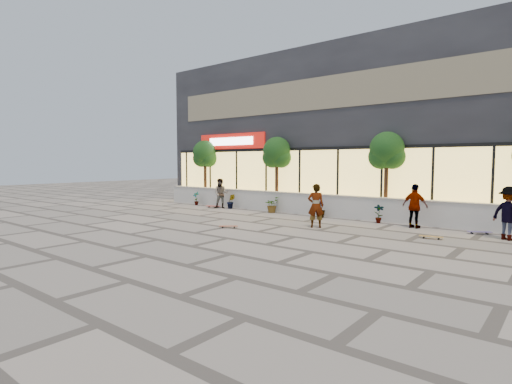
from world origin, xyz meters
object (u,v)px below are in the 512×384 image
Objects in this scene: tree_mideast at (387,153)px; skateboard_right_far at (479,232)px; skater_right_near at (415,206)px; skateboard_left at (213,206)px; skater_center at (316,206)px; skateboard_center at (228,226)px; skater_right_far at (509,213)px; skateboard_right_near at (431,237)px; tree_midwest at (277,154)px; tree_west at (205,155)px; skater_left at (221,194)px.

tree_mideast is 4.88× the size of skateboard_right_far.
tree_mideast is 2.27× the size of skater_right_near.
skater_right_near is 11.11m from skateboard_left.
skateboard_center is (-2.60, -2.22, -0.79)m from skater_center.
skater_right_far is 2.32× the size of skateboard_right_near.
tree_mideast is (6.00, 0.00, 0.00)m from tree_midwest.
skater_center and skater_right_near have the same top height.
skater_right_far is 9.75m from skateboard_center.
tree_midwest is at bearing 180.00° from tree_mideast.
skateboard_center is (2.09, -6.13, -2.91)m from tree_midwest.
skater_right_far is (10.94, -2.12, -2.10)m from tree_midwest.
tree_midwest is 6.46m from skater_center.
tree_west is 3.87m from skater_left.
tree_midwest reaches higher than skater_center.
tree_west is 1.00× the size of tree_midwest.
tree_west is 2.36× the size of skater_left.
tree_mideast reaches higher than skateboard_right_far.
skateboard_right_near reaches higher than skateboard_center.
tree_mideast is 5.60× the size of skateboard_center.
skater_center is 2.47× the size of skateboard_center.
skater_left is 0.96× the size of skater_right_near.
skater_left is at bearing -28.82° from tree_west.
skater_center is 3.51m from skateboard_center.
skateboard_right_near is (2.90, -3.51, -2.91)m from tree_mideast.
skateboard_right_near is at bearing 131.85° from skater_right_near.
skateboard_center is at bearing -122.57° from tree_mideast.
tree_midwest is at bearing -2.29° from skater_left.
tree_mideast is 2.27× the size of skater_center.
tree_midwest reaches higher than skateboard_right_near.
skater_right_far is (16.44, -2.12, -2.10)m from tree_west.
tree_mideast reaches higher than skater_center.
skater_right_far reaches higher than skater_left.
skater_right_near is (7.77, -1.62, -2.12)m from tree_midwest.
skateboard_left is at bearing -34.46° from tree_west.
skater_right_near reaches higher than skater_left.
tree_mideast reaches higher than skater_right_far.
skater_right_near reaches higher than skateboard_right_far.
skateboard_center is 7.30m from skateboard_right_near.
skater_right_far is at bearing -23.23° from tree_mideast.
tree_west is 5.50m from tree_midwest.
skateboard_left reaches higher than skateboard_right_near.
tree_west reaches higher than skater_right_near.
skateboard_right_far is at bearing -32.09° from skater_left.
tree_mideast is 7.83m from skateboard_center.
tree_west is 15.10m from skateboard_right_near.
tree_mideast is 4.52× the size of skateboard_left.
skater_left is 11.77m from skateboard_right_near.
tree_midwest is 2.27× the size of skater_center.
skateboard_right_far is (15.50, -1.50, -2.91)m from tree_west.
skateboard_left is at bearing 25.73° from skater_right_far.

